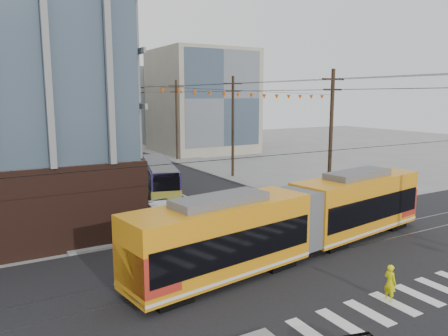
# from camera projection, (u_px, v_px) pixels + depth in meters

# --- Properties ---
(ground) EXTENTS (160.00, 160.00, 0.00)m
(ground) POSITION_uv_depth(u_px,v_px,m) (356.00, 276.00, 21.95)
(ground) COLOR slate
(bg_bldg_ne_near) EXTENTS (14.00, 14.00, 16.00)m
(bg_bldg_ne_near) POSITION_uv_depth(u_px,v_px,m) (202.00, 101.00, 69.51)
(bg_bldg_ne_near) COLOR gray
(bg_bldg_ne_near) RESTS_ON ground
(bg_bldg_ne_far) EXTENTS (16.00, 16.00, 14.00)m
(bg_bldg_ne_far) POSITION_uv_depth(u_px,v_px,m) (165.00, 105.00, 87.74)
(bg_bldg_ne_far) COLOR #8C99A5
(bg_bldg_ne_far) RESTS_ON ground
(utility_pole_far) EXTENTS (0.30, 0.30, 11.00)m
(utility_pole_far) POSITION_uv_depth(u_px,v_px,m) (140.00, 116.00, 73.05)
(utility_pole_far) COLOR black
(utility_pole_far) RESTS_ON ground
(streetcar) EXTENTS (21.21, 6.03, 4.05)m
(streetcar) POSITION_uv_depth(u_px,v_px,m) (298.00, 220.00, 24.68)
(streetcar) COLOR orange
(streetcar) RESTS_ON ground
(city_bus) EXTENTS (5.30, 11.39, 3.16)m
(city_bus) POSITION_uv_depth(u_px,v_px,m) (159.00, 178.00, 39.30)
(city_bus) COLOR #241D4E
(city_bus) RESTS_ON ground
(parked_car_silver) EXTENTS (2.08, 5.11, 1.65)m
(parked_car_silver) POSITION_uv_depth(u_px,v_px,m) (155.00, 211.00, 31.12)
(parked_car_silver) COLOR #B2B4B8
(parked_car_silver) RESTS_ON ground
(parked_car_white) EXTENTS (3.55, 5.32, 1.43)m
(parked_car_white) POSITION_uv_depth(u_px,v_px,m) (125.00, 200.00, 34.70)
(parked_car_white) COLOR beige
(parked_car_white) RESTS_ON ground
(parked_car_grey) EXTENTS (2.88, 5.47, 1.47)m
(parked_car_grey) POSITION_uv_depth(u_px,v_px,m) (121.00, 189.00, 38.69)
(parked_car_grey) COLOR slate
(parked_car_grey) RESTS_ON ground
(pedestrian) EXTENTS (0.41, 0.62, 1.67)m
(pedestrian) POSITION_uv_depth(u_px,v_px,m) (390.00, 283.00, 19.14)
(pedestrian) COLOR #E2E40B
(pedestrian) RESTS_ON ground
(jersey_barrier) EXTENTS (1.87, 3.63, 0.71)m
(jersey_barrier) POSITION_uv_depth(u_px,v_px,m) (319.00, 201.00, 36.07)
(jersey_barrier) COLOR slate
(jersey_barrier) RESTS_ON ground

